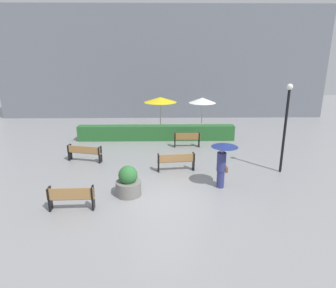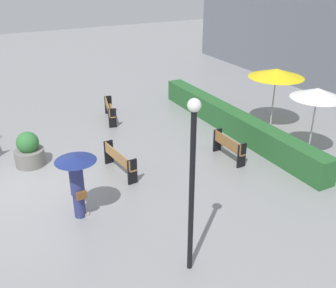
{
  "view_description": "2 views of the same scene",
  "coord_description": "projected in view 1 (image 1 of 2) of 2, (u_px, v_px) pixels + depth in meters",
  "views": [
    {
      "loc": [
        -0.01,
        -10.62,
        5.49
      ],
      "look_at": [
        0.23,
        3.45,
        1.21
      ],
      "focal_mm": 32.13,
      "sensor_mm": 36.0,
      "label": 1
    },
    {
      "loc": [
        11.83,
        -1.05,
        6.63
      ],
      "look_at": [
        1.27,
        4.47,
        1.03
      ],
      "focal_mm": 42.49,
      "sensor_mm": 36.0,
      "label": 2
    }
  ],
  "objects": [
    {
      "name": "patio_umbrella_white",
      "position": [
        202.0,
        100.0,
        20.22
      ],
      "size": [
        1.84,
        1.84,
        2.61
      ],
      "color": "silver",
      "rests_on": "ground"
    },
    {
      "name": "patio_umbrella_yellow",
      "position": [
        160.0,
        100.0,
        20.85
      ],
      "size": [
        2.27,
        2.27,
        2.55
      ],
      "color": "silver",
      "rests_on": "ground"
    },
    {
      "name": "pedestrian_with_umbrella",
      "position": [
        223.0,
        157.0,
        12.44
      ],
      "size": [
        1.11,
        1.11,
        1.96
      ],
      "color": "navy",
      "rests_on": "ground"
    },
    {
      "name": "building_facade",
      "position": [
        163.0,
        63.0,
        25.72
      ],
      "size": [
        28.0,
        1.2,
        9.28
      ],
      "primitive_type": "cube",
      "color": "slate",
      "rests_on": "ground"
    },
    {
      "name": "bench_back_row",
      "position": [
        187.0,
        138.0,
        18.16
      ],
      "size": [
        1.59,
        0.35,
        0.89
      ],
      "color": "olive",
      "rests_on": "ground"
    },
    {
      "name": "planter_pot",
      "position": [
        128.0,
        183.0,
        11.97
      ],
      "size": [
        1.02,
        1.02,
        1.24
      ],
      "color": "slate",
      "rests_on": "ground"
    },
    {
      "name": "bench_near_left",
      "position": [
        71.0,
        197.0,
        10.8
      ],
      "size": [
        1.67,
        0.38,
        0.9
      ],
      "color": "#9E7242",
      "rests_on": "ground"
    },
    {
      "name": "lamp_post",
      "position": [
        286.0,
        120.0,
        13.76
      ],
      "size": [
        0.28,
        0.28,
        4.19
      ],
      "color": "black",
      "rests_on": "ground"
    },
    {
      "name": "bench_mid_center",
      "position": [
        176.0,
        161.0,
        14.45
      ],
      "size": [
        1.85,
        0.51,
        0.87
      ],
      "color": "#9E7242",
      "rests_on": "ground"
    },
    {
      "name": "bench_far_left",
      "position": [
        84.0,
        152.0,
        15.7
      ],
      "size": [
        1.88,
        0.76,
        0.86
      ],
      "color": "#9E7242",
      "rests_on": "ground"
    },
    {
      "name": "hedge_strip",
      "position": [
        156.0,
        133.0,
        19.65
      ],
      "size": [
        10.16,
        0.7,
        0.97
      ],
      "primitive_type": "cube",
      "color": "#28602D",
      "rests_on": "ground"
    },
    {
      "name": "ground_plane",
      "position": [
        164.0,
        199.0,
        11.76
      ],
      "size": [
        60.0,
        60.0,
        0.0
      ],
      "primitive_type": "plane",
      "color": "gray"
    }
  ]
}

